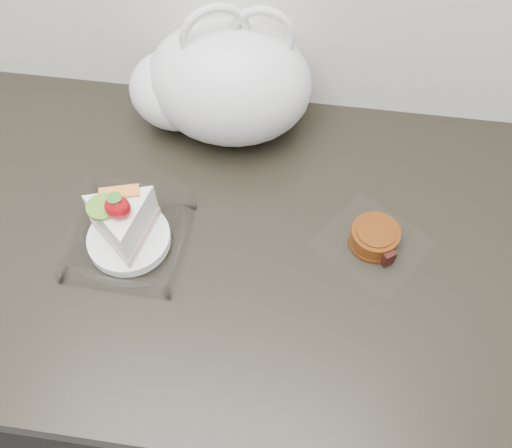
# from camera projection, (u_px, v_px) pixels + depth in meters

# --- Properties ---
(counter) EXTENTS (2.04, 0.64, 0.90)m
(counter) POSITION_uv_depth(u_px,v_px,m) (172.00, 340.00, 1.26)
(counter) COLOR black
(counter) RESTS_ON ground
(cake_tray) EXTENTS (0.17, 0.17, 0.13)m
(cake_tray) POSITION_uv_depth(u_px,v_px,m) (126.00, 231.00, 0.84)
(cake_tray) COLOR white
(cake_tray) RESTS_ON counter
(mooncake_wrap) EXTENTS (0.20, 0.19, 0.03)m
(mooncake_wrap) POSITION_uv_depth(u_px,v_px,m) (375.00, 239.00, 0.86)
(mooncake_wrap) COLOR white
(mooncake_wrap) RESTS_ON counter
(plastic_bag) EXTENTS (0.34, 0.27, 0.25)m
(plastic_bag) POSITION_uv_depth(u_px,v_px,m) (219.00, 84.00, 0.93)
(plastic_bag) COLOR silver
(plastic_bag) RESTS_ON counter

